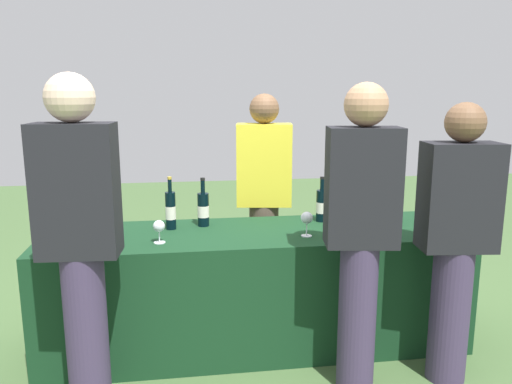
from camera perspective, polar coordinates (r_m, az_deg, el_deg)
The scene contains 15 objects.
ground_plane at distance 3.41m, azimuth 0.00°, elevation -16.70°, with size 12.00×12.00×0.00m, color #476638.
tasting_table at distance 3.25m, azimuth 0.00°, elevation -10.86°, with size 2.62×0.71×0.75m, color #14381E.
wine_bottle_0 at distance 3.19m, azimuth -9.73°, elevation -2.05°, with size 0.07×0.07×0.34m.
wine_bottle_1 at distance 3.24m, azimuth -6.04°, elevation -1.93°, with size 0.07×0.07×0.32m.
wine_bottle_2 at distance 3.37m, azimuth 7.51°, elevation -1.51°, with size 0.07×0.07×0.30m.
wine_bottle_3 at distance 3.44m, azimuth 15.19°, elevation -1.48°, with size 0.08×0.08×0.32m.
wine_glass_0 at distance 2.92m, azimuth -11.03°, elevation -3.95°, with size 0.07×0.07×0.13m.
wine_glass_1 at distance 3.01m, azimuth 5.82°, elevation -3.06°, with size 0.07×0.07×0.15m.
wine_glass_2 at distance 3.04m, azimuth 9.22°, elevation -3.00°, with size 0.07×0.07×0.15m.
wine_glass_3 at distance 3.11m, azimuth 11.13°, elevation -2.83°, with size 0.07×0.07×0.15m.
wine_glass_4 at distance 3.16m, azimuth 13.74°, elevation -2.70°, with size 0.07×0.07×0.15m.
server_pouring at distance 3.67m, azimuth 0.91°, elevation -0.31°, with size 0.42×0.27×1.60m.
guest_0 at distance 2.53m, azimuth -19.49°, elevation -4.73°, with size 0.39×0.23×1.70m.
guest_1 at distance 2.66m, azimuth 11.89°, elevation -4.05°, with size 0.40×0.26×1.66m.
guest_2 at distance 2.91m, azimuth 21.87°, elevation -4.73°, with size 0.41×0.26×1.56m.
Camera 1 is at (-0.43, -2.98, 1.61)m, focal length 35.01 mm.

